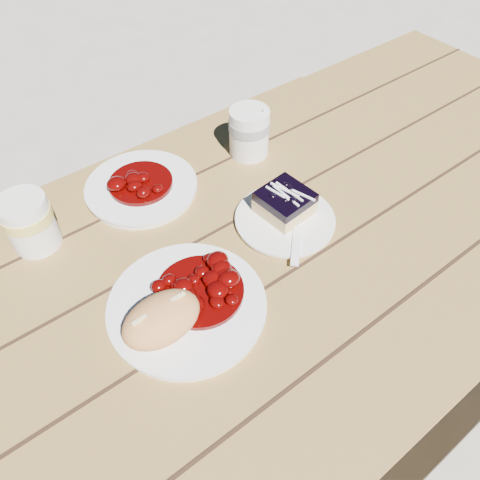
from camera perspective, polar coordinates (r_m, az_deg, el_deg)
ground at (r=1.50m, az=-0.31°, el=-20.85°), size 60.00×60.00×0.00m
picnic_table at (r=0.97m, az=-0.45°, el=-8.51°), size 2.00×1.55×0.75m
main_plate at (r=0.78m, az=-6.45°, el=-8.08°), size 0.26×0.26×0.02m
goulash_stew at (r=0.77m, az=-4.95°, el=-5.52°), size 0.15×0.15×0.04m
bread_roll at (r=0.72m, az=-9.55°, el=-9.49°), size 0.13×0.09×0.07m
dessert_plate at (r=0.91m, az=5.49°, el=2.44°), size 0.19×0.19×0.01m
blueberry_cake at (r=0.90m, az=5.48°, el=4.59°), size 0.10×0.10×0.05m
fork_dessert at (r=0.87m, az=6.91°, el=0.11°), size 0.13×0.13×0.00m
coffee_cup at (r=1.04m, az=1.12°, el=12.99°), size 0.09×0.09×0.11m
second_plate at (r=0.99m, az=-11.89°, el=6.24°), size 0.22×0.22×0.02m
second_stew at (r=0.97m, az=-12.16°, el=7.51°), size 0.13×0.13×0.04m
second_cup at (r=0.91m, az=-24.28°, el=1.95°), size 0.09×0.09×0.11m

